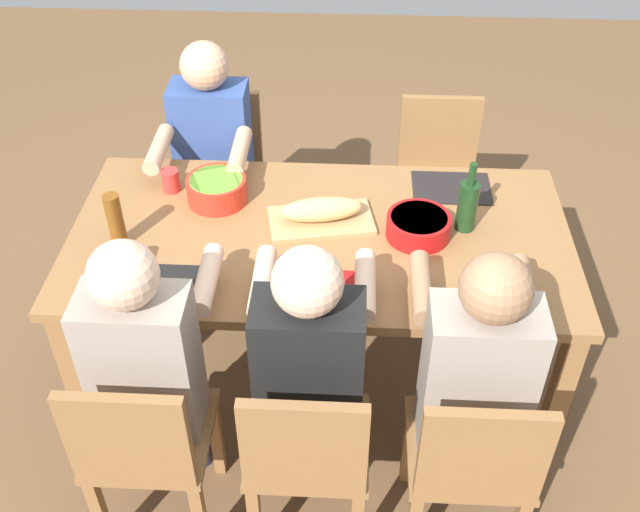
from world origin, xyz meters
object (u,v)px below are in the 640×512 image
Objects in this scene: chair_near_right at (472,461)px; cup_far_left at (171,180)px; dining_table at (320,249)px; wine_glass at (502,284)px; diner_near_right at (475,372)px; serving_bowl_greens at (418,225)px; napkin_stack at (508,273)px; cup_near_right at (481,281)px; chair_far_right at (437,176)px; serving_bowl_salad at (217,188)px; chair_far_left at (222,169)px; diner_near_left at (147,359)px; bread_loaf at (320,209)px; cutting_board at (320,221)px; diner_near_center at (310,365)px; diner_far_left at (211,152)px; chair_near_center at (307,454)px; beer_bottle at (115,220)px; chair_near_left at (144,447)px; wine_bottle at (468,205)px.

cup_far_left is (-1.15, 1.07, 0.30)m from chair_near_right.
wine_glass is at bearing -31.75° from dining_table.
serving_bowl_greens is at bearing 103.75° from diner_near_right.
napkin_stack is (0.68, -0.21, 0.09)m from dining_table.
cup_near_right is (1.19, -0.55, 0.00)m from cup_far_left.
chair_far_right is 3.53× the size of serving_bowl_salad.
cup_near_right reaches higher than cup_far_left.
chair_far_right reaches higher than dining_table.
chair_far_left is at bearing 99.42° from serving_bowl_salad.
serving_bowl_salad is (0.10, 0.83, 0.10)m from diner_near_left.
diner_near_left is at bearing -160.74° from napkin_stack.
bread_loaf reaches higher than napkin_stack.
cup_near_right reaches higher than dining_table.
cutting_board is at bearing 127.24° from diner_near_right.
bread_loaf is (0.00, 0.00, 0.06)m from cutting_board.
diner_near_center is (0.53, -1.44, 0.21)m from chair_far_left.
diner_far_left is 8.57× the size of napkin_stack.
cup_far_left is at bearing 120.22° from chair_near_center.
diner_near_right is 1.00× the size of diner_near_center.
diner_near_center reaches higher than chair_far_right.
serving_bowl_greens is at bearing 145.42° from napkin_stack.
diner_near_left reaches higher than cup_near_right.
diner_near_left is at bearing -167.85° from wine_glass.
chair_far_left is 0.95m from cutting_board.
serving_bowl_salad is (0.10, -0.43, 0.10)m from diner_far_left.
chair_far_left is at bearing 110.05° from diner_near_center.
diner_near_right is at bearing -110.47° from wine_glass.
serving_bowl_greens is 1.02m from cup_far_left.
dining_table is 0.63m from diner_near_center.
beer_bottle is 1.33m from cup_near_right.
beer_bottle is (-0.74, 0.71, 0.37)m from chair_near_center.
chair_near_left is at bearing -154.69° from cup_near_right.
diner_far_left is at bearing 139.84° from cup_near_right.
beer_bottle is (-0.74, 0.53, 0.15)m from diner_near_center.
bread_loaf is (-0.53, -0.74, 0.32)m from chair_far_right.
diner_far_left is 1.47m from napkin_stack.
serving_bowl_greens reaches higher than napkin_stack.
chair_far_left is 1.00× the size of chair_far_right.
cup_near_right is at bearing -32.39° from cutting_board.
chair_near_left is 2.12× the size of cutting_board.
diner_near_left is 1.41× the size of chair_near_right.
cutting_board is 0.56m from wine_bottle.
chair_far_right is 2.66× the size of bread_loaf.
chair_far_left and chair_near_right have the same top height.
chair_near_center is at bearing 0.00° from chair_near_left.
diner_far_left is at bearing 90.00° from diner_near_left.
serving_bowl_greens is at bearing 122.43° from wine_glass.
diner_near_right is 11.94× the size of cup_near_right.
chair_far_right is at bearing 72.07° from chair_near_center.
diner_far_left reaches higher than chair_far_left.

